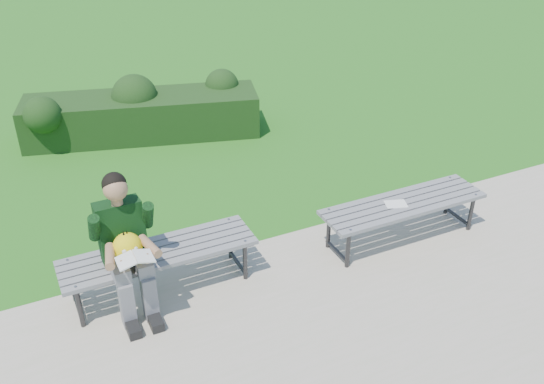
{
  "coord_description": "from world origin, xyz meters",
  "views": [
    {
      "loc": [
        -2.03,
        -4.86,
        3.74
      ],
      "look_at": [
        0.2,
        -0.19,
        0.71
      ],
      "focal_mm": 40.0,
      "sensor_mm": 36.0,
      "label": 1
    }
  ],
  "objects_px": {
    "hedge": "(141,112)",
    "bench_left": "(159,255)",
    "seated_boy": "(125,242)",
    "paper_sheet": "(396,204)",
    "bench_right": "(403,207)"
  },
  "relations": [
    {
      "from": "bench_right",
      "to": "hedge",
      "type": "bearing_deg",
      "value": 115.14
    },
    {
      "from": "bench_right",
      "to": "paper_sheet",
      "type": "height_order",
      "value": "bench_right"
    },
    {
      "from": "hedge",
      "to": "seated_boy",
      "type": "distance_m",
      "value": 3.81
    },
    {
      "from": "seated_boy",
      "to": "hedge",
      "type": "bearing_deg",
      "value": 73.65
    },
    {
      "from": "hedge",
      "to": "bench_right",
      "type": "height_order",
      "value": "hedge"
    },
    {
      "from": "bench_left",
      "to": "paper_sheet",
      "type": "xyz_separation_m",
      "value": [
        2.45,
        -0.27,
        0.06
      ]
    },
    {
      "from": "hedge",
      "to": "bench_left",
      "type": "height_order",
      "value": "hedge"
    },
    {
      "from": "bench_left",
      "to": "bench_right",
      "type": "relative_size",
      "value": 1.0
    },
    {
      "from": "hedge",
      "to": "bench_left",
      "type": "xyz_separation_m",
      "value": [
        -0.77,
        -3.54,
        0.05
      ]
    },
    {
      "from": "bench_left",
      "to": "paper_sheet",
      "type": "distance_m",
      "value": 2.47
    },
    {
      "from": "hedge",
      "to": "seated_boy",
      "type": "bearing_deg",
      "value": -106.35
    },
    {
      "from": "paper_sheet",
      "to": "seated_boy",
      "type": "bearing_deg",
      "value": 176.45
    },
    {
      "from": "seated_boy",
      "to": "paper_sheet",
      "type": "bearing_deg",
      "value": -3.55
    },
    {
      "from": "hedge",
      "to": "paper_sheet",
      "type": "distance_m",
      "value": 4.16
    },
    {
      "from": "bench_left",
      "to": "paper_sheet",
      "type": "relative_size",
      "value": 6.94
    }
  ]
}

